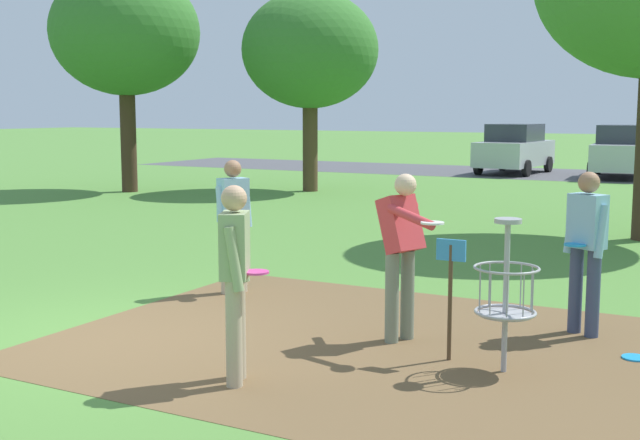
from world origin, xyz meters
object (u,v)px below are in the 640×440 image
(player_waiting_left, at_px, (235,272))
(frisbee_by_tee, at_px, (635,358))
(parked_car_leftmost, at_px, (515,149))
(tree_mid_left, at_px, (125,33))
(player_foreground_watching, at_px, (402,245))
(disc_golf_basket, at_px, (500,289))
(player_waiting_right, at_px, (234,218))
(player_throwing, at_px, (586,243))
(parked_car_center_left, at_px, (622,151))
(tree_mid_center, at_px, (310,51))

(player_waiting_left, height_order, frisbee_by_tee, player_waiting_left)
(parked_car_leftmost, bearing_deg, tree_mid_left, -123.20)
(player_foreground_watching, height_order, player_waiting_left, same)
(frisbee_by_tee, height_order, parked_car_leftmost, parked_car_leftmost)
(tree_mid_left, bearing_deg, disc_golf_basket, -38.48)
(disc_golf_basket, relative_size, parked_car_leftmost, 0.32)
(player_waiting_right, relative_size, frisbee_by_tee, 7.09)
(player_throwing, relative_size, parked_car_center_left, 0.40)
(parked_car_leftmost, bearing_deg, disc_golf_basket, -75.33)
(player_foreground_watching, distance_m, parked_car_leftmost, 23.39)
(player_waiting_left, bearing_deg, player_throwing, 51.91)
(parked_car_leftmost, height_order, parked_car_center_left, same)
(disc_golf_basket, xyz_separation_m, player_waiting_left, (-1.89, -1.38, 0.21))
(player_foreground_watching, height_order, frisbee_by_tee, player_foreground_watching)
(player_foreground_watching, xyz_separation_m, parked_car_leftmost, (-4.97, 22.86, -0.06))
(parked_car_leftmost, bearing_deg, frisbee_by_tee, -72.26)
(parked_car_center_left, bearing_deg, parked_car_leftmost, 177.77)
(parked_car_center_left, bearing_deg, disc_golf_basket, -84.37)
(disc_golf_basket, relative_size, player_throwing, 0.81)
(disc_golf_basket, distance_m, tree_mid_left, 18.35)
(disc_golf_basket, distance_m, player_waiting_right, 4.19)
(player_throwing, bearing_deg, disc_golf_basket, -105.56)
(player_foreground_watching, relative_size, parked_car_center_left, 0.40)
(frisbee_by_tee, bearing_deg, parked_car_leftmost, 107.74)
(parked_car_leftmost, bearing_deg, player_throwing, -73.22)
(frisbee_by_tee, xyz_separation_m, parked_car_leftmost, (-7.16, 22.37, 0.91))
(frisbee_by_tee, relative_size, tree_mid_center, 0.04)
(disc_golf_basket, bearing_deg, tree_mid_left, 141.52)
(player_throwing, height_order, tree_mid_center, tree_mid_center)
(disc_golf_basket, height_order, player_foreground_watching, player_foreground_watching)
(disc_golf_basket, relative_size, tree_mid_left, 0.22)
(player_foreground_watching, height_order, tree_mid_center, tree_mid_center)
(player_waiting_left, height_order, tree_mid_center, tree_mid_center)
(tree_mid_left, relative_size, parked_car_center_left, 1.46)
(disc_golf_basket, height_order, player_waiting_right, player_waiting_right)
(disc_golf_basket, bearing_deg, player_waiting_right, 158.48)
(frisbee_by_tee, bearing_deg, player_foreground_watching, -167.54)
(parked_car_center_left, bearing_deg, tree_mid_left, -134.45)
(disc_golf_basket, xyz_separation_m, parked_car_center_left, (-2.29, 23.18, 0.17))
(frisbee_by_tee, xyz_separation_m, tree_mid_center, (-10.59, 12.84, 4.01))
(frisbee_by_tee, bearing_deg, player_waiting_right, 173.36)
(player_throwing, relative_size, tree_mid_left, 0.27)
(player_waiting_right, bearing_deg, frisbee_by_tee, -6.64)
(player_throwing, xyz_separation_m, tree_mid_left, (-14.51, 9.58, 3.54))
(tree_mid_center, relative_size, parked_car_leftmost, 1.32)
(disc_golf_basket, bearing_deg, tree_mid_center, 124.67)
(tree_mid_center, bearing_deg, disc_golf_basket, -55.33)
(player_foreground_watching, bearing_deg, player_throwing, 35.21)
(player_waiting_left, height_order, parked_car_center_left, parked_car_center_left)
(frisbee_by_tee, bearing_deg, player_throwing, 133.37)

